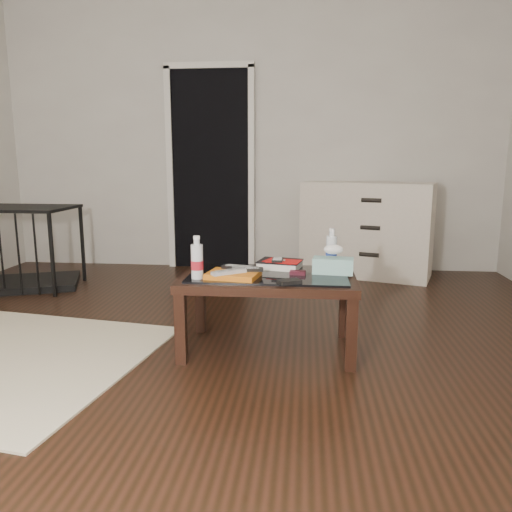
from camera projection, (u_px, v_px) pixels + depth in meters
The scene contains 18 objects.
ground at pixel (201, 359), 2.83m from camera, with size 5.00×5.00×0.00m, color black.
room_shell at pixel (195, 57), 2.52m from camera, with size 5.00×5.00×5.00m.
doorway at pixel (211, 168), 5.08m from camera, with size 0.90×0.08×2.07m.
coffee_table at pixel (268, 284), 2.90m from camera, with size 1.00×0.60×0.46m.
dresser at pixel (367, 229), 4.81m from camera, with size 1.30×0.85×0.90m.
pet_crate at pixel (22, 261), 4.38m from camera, with size 1.06×0.88×0.71m.
magazines at pixel (233, 275), 2.78m from camera, with size 0.28×0.21×0.03m, color #C16312.
remote_silver at pixel (229, 272), 2.74m from camera, with size 0.20×0.05×0.02m, color #A0A0A4.
remote_black_front at pixel (246, 269), 2.80m from camera, with size 0.20×0.05×0.02m, color black.
remote_black_back at pixel (239, 267), 2.86m from camera, with size 0.20×0.05×0.02m, color black.
textbook at pixel (280, 264), 3.03m from camera, with size 0.25×0.20×0.05m, color black.
dvd_mailers at pixel (281, 261), 3.00m from camera, with size 0.19×0.14×0.01m, color red.
ipod at pixel (277, 260), 2.97m from camera, with size 0.06×0.10×0.02m, color black.
flip_phone at pixel (298, 273), 2.85m from camera, with size 0.09×0.05×0.02m, color black.
wallet at pixel (289, 282), 2.65m from camera, with size 0.12×0.07×0.02m, color black.
water_bottle_left at pixel (197, 257), 2.74m from camera, with size 0.07×0.07×0.24m, color silver.
water_bottle_right at pixel (331, 248), 3.04m from camera, with size 0.07×0.07×0.24m, color silver.
tissue_box at pixel (333, 266), 2.88m from camera, with size 0.23×0.12×0.09m, color teal.
Camera 1 is at (0.57, -2.62, 1.11)m, focal length 35.00 mm.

